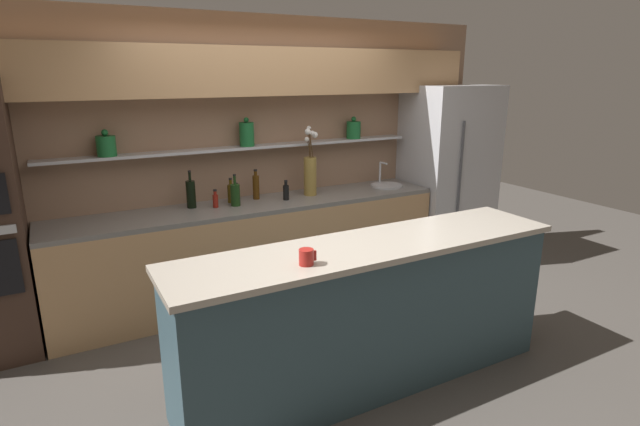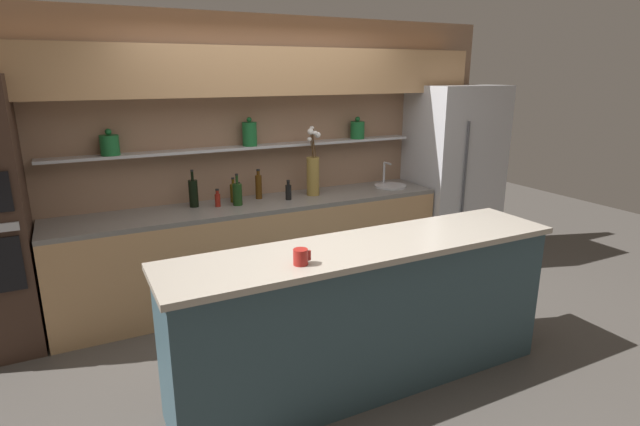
{
  "view_description": "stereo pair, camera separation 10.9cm",
  "coord_description": "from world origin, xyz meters",
  "px_view_note": "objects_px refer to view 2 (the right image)",
  "views": [
    {
      "loc": [
        -1.74,
        -2.95,
        2.08
      ],
      "look_at": [
        0.08,
        0.4,
        1.0
      ],
      "focal_mm": 28.0,
      "sensor_mm": 36.0,
      "label": 1
    },
    {
      "loc": [
        -1.65,
        -3.0,
        2.08
      ],
      "look_at": [
        0.08,
        0.4,
        1.0
      ],
      "focal_mm": 28.0,
      "sensor_mm": 36.0,
      "label": 2
    }
  ],
  "objects_px": {
    "bottle_sauce_1": "(239,193)",
    "bottle_spirit_2": "(259,186)",
    "bottle_sauce_5": "(288,192)",
    "refrigerator": "(453,175)",
    "bottle_oil_4": "(233,192)",
    "bottle_wine_3": "(237,194)",
    "bottle_sauce_0": "(218,199)",
    "bottle_wine_6": "(193,193)",
    "coffee_mug": "(301,257)",
    "sink_fixture": "(390,185)",
    "flower_vase": "(313,172)"
  },
  "relations": [
    {
      "from": "bottle_spirit_2",
      "to": "bottle_wine_3",
      "type": "bearing_deg",
      "value": -150.62
    },
    {
      "from": "flower_vase",
      "to": "bottle_sauce_5",
      "type": "bearing_deg",
      "value": -167.96
    },
    {
      "from": "sink_fixture",
      "to": "bottle_sauce_5",
      "type": "xyz_separation_m",
      "value": [
        -1.17,
        -0.02,
        0.06
      ]
    },
    {
      "from": "bottle_wine_6",
      "to": "coffee_mug",
      "type": "height_order",
      "value": "bottle_wine_6"
    },
    {
      "from": "flower_vase",
      "to": "bottle_sauce_0",
      "type": "xyz_separation_m",
      "value": [
        -0.96,
        -0.01,
        -0.16
      ]
    },
    {
      "from": "bottle_spirit_2",
      "to": "flower_vase",
      "type": "bearing_deg",
      "value": -11.09
    },
    {
      "from": "sink_fixture",
      "to": "bottle_spirit_2",
      "type": "distance_m",
      "value": 1.42
    },
    {
      "from": "flower_vase",
      "to": "bottle_sauce_5",
      "type": "relative_size",
      "value": 3.54
    },
    {
      "from": "bottle_sauce_5",
      "to": "sink_fixture",
      "type": "bearing_deg",
      "value": 1.16
    },
    {
      "from": "sink_fixture",
      "to": "bottle_spirit_2",
      "type": "height_order",
      "value": "bottle_spirit_2"
    },
    {
      "from": "refrigerator",
      "to": "bottle_spirit_2",
      "type": "distance_m",
      "value": 2.23
    },
    {
      "from": "bottle_sauce_1",
      "to": "bottle_sauce_0",
      "type": "bearing_deg",
      "value": -151.95
    },
    {
      "from": "bottle_oil_4",
      "to": "bottle_wine_3",
      "type": "bearing_deg",
      "value": -90.9
    },
    {
      "from": "flower_vase",
      "to": "sink_fixture",
      "type": "relative_size",
      "value": 2.01
    },
    {
      "from": "bottle_sauce_5",
      "to": "bottle_spirit_2",
      "type": "bearing_deg",
      "value": 145.02
    },
    {
      "from": "refrigerator",
      "to": "bottle_sauce_0",
      "type": "xyz_separation_m",
      "value": [
        -2.65,
        0.08,
        0.01
      ]
    },
    {
      "from": "refrigerator",
      "to": "sink_fixture",
      "type": "height_order",
      "value": "refrigerator"
    },
    {
      "from": "bottle_wine_6",
      "to": "coffee_mug",
      "type": "distance_m",
      "value": 1.94
    },
    {
      "from": "sink_fixture",
      "to": "refrigerator",
      "type": "bearing_deg",
      "value": -3.41
    },
    {
      "from": "bottle_sauce_5",
      "to": "refrigerator",
      "type": "bearing_deg",
      "value": -0.7
    },
    {
      "from": "bottle_sauce_1",
      "to": "bottle_spirit_2",
      "type": "xyz_separation_m",
      "value": [
        0.19,
        -0.02,
        0.05
      ]
    },
    {
      "from": "bottle_spirit_2",
      "to": "bottle_wine_6",
      "type": "height_order",
      "value": "bottle_wine_6"
    },
    {
      "from": "bottle_sauce_5",
      "to": "bottle_wine_6",
      "type": "xyz_separation_m",
      "value": [
        -0.86,
        0.14,
        0.05
      ]
    },
    {
      "from": "bottle_sauce_0",
      "to": "coffee_mug",
      "type": "relative_size",
      "value": 1.53
    },
    {
      "from": "refrigerator",
      "to": "flower_vase",
      "type": "height_order",
      "value": "refrigerator"
    },
    {
      "from": "bottle_sauce_0",
      "to": "bottle_wine_6",
      "type": "xyz_separation_m",
      "value": [
        -0.19,
        0.09,
        0.06
      ]
    },
    {
      "from": "refrigerator",
      "to": "coffee_mug",
      "type": "distance_m",
      "value": 3.21
    },
    {
      "from": "sink_fixture",
      "to": "coffee_mug",
      "type": "xyz_separation_m",
      "value": [
        -1.87,
        -1.81,
        0.13
      ]
    },
    {
      "from": "sink_fixture",
      "to": "bottle_sauce_5",
      "type": "height_order",
      "value": "sink_fixture"
    },
    {
      "from": "bottle_oil_4",
      "to": "bottle_wine_6",
      "type": "bearing_deg",
      "value": -179.51
    },
    {
      "from": "sink_fixture",
      "to": "bottle_sauce_5",
      "type": "bearing_deg",
      "value": -178.84
    },
    {
      "from": "bottle_oil_4",
      "to": "flower_vase",
      "type": "bearing_deg",
      "value": -6.23
    },
    {
      "from": "sink_fixture",
      "to": "coffee_mug",
      "type": "relative_size",
      "value": 3.14
    },
    {
      "from": "sink_fixture",
      "to": "bottle_wine_3",
      "type": "relative_size",
      "value": 1.15
    },
    {
      "from": "bottle_sauce_0",
      "to": "bottle_spirit_2",
      "type": "xyz_separation_m",
      "value": [
        0.43,
        0.11,
        0.05
      ]
    },
    {
      "from": "flower_vase",
      "to": "bottle_spirit_2",
      "type": "xyz_separation_m",
      "value": [
        -0.53,
        0.1,
        -0.11
      ]
    },
    {
      "from": "flower_vase",
      "to": "refrigerator",
      "type": "bearing_deg",
      "value": -2.91
    },
    {
      "from": "refrigerator",
      "to": "bottle_sauce_5",
      "type": "distance_m",
      "value": 1.98
    },
    {
      "from": "refrigerator",
      "to": "bottle_sauce_1",
      "type": "distance_m",
      "value": 2.42
    },
    {
      "from": "bottle_spirit_2",
      "to": "bottle_wine_3",
      "type": "height_order",
      "value": "bottle_wine_3"
    },
    {
      "from": "flower_vase",
      "to": "bottle_spirit_2",
      "type": "bearing_deg",
      "value": 168.91
    },
    {
      "from": "bottle_sauce_0",
      "to": "bottle_wine_3",
      "type": "height_order",
      "value": "bottle_wine_3"
    },
    {
      "from": "bottle_oil_4",
      "to": "bottle_sauce_5",
      "type": "bearing_deg",
      "value": -16.7
    },
    {
      "from": "bottle_wine_3",
      "to": "bottle_sauce_5",
      "type": "bearing_deg",
      "value": -2.42
    },
    {
      "from": "bottle_wine_3",
      "to": "bottle_oil_4",
      "type": "distance_m",
      "value": 0.13
    },
    {
      "from": "bottle_sauce_1",
      "to": "bottle_sauce_5",
      "type": "relative_size",
      "value": 0.93
    },
    {
      "from": "bottle_sauce_0",
      "to": "bottle_sauce_5",
      "type": "distance_m",
      "value": 0.67
    },
    {
      "from": "refrigerator",
      "to": "flower_vase",
      "type": "relative_size",
      "value": 2.92
    },
    {
      "from": "bottle_sauce_0",
      "to": "bottle_oil_4",
      "type": "xyz_separation_m",
      "value": [
        0.18,
        0.1,
        0.02
      ]
    },
    {
      "from": "flower_vase",
      "to": "bottle_sauce_1",
      "type": "xyz_separation_m",
      "value": [
        -0.72,
        0.12,
        -0.16
      ]
    }
  ]
}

